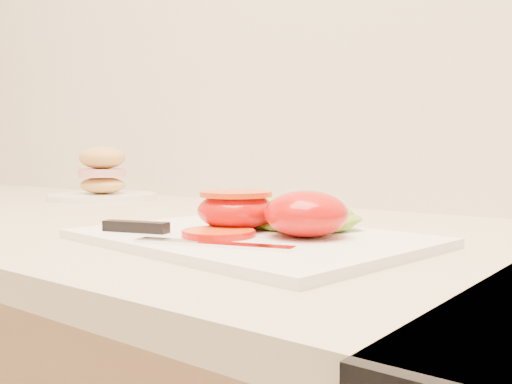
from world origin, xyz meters
The scene contains 8 objects.
cutting_board centered at (-0.08, 1.59, 0.94)m, with size 0.36×0.26×0.01m, color white.
tomato_half_dome centered at (-0.02, 1.61, 0.96)m, with size 0.09×0.09×0.05m, color red.
tomato_half_cut centered at (-0.12, 1.60, 0.96)m, with size 0.09×0.09×0.04m.
tomato_slice_0 centered at (-0.10, 1.55, 0.94)m, with size 0.08×0.08×0.01m, color #DA491A.
lettuce_leaf_0 centered at (-0.09, 1.67, 0.96)m, with size 0.16×0.11×0.03m, color #81B830.
lettuce_leaf_1 centered at (-0.05, 1.67, 0.95)m, with size 0.10×0.07×0.02m, color #81B830.
knife centered at (-0.14, 1.51, 0.94)m, with size 0.25×0.07×0.01m.
sandwich_plate centered at (-0.69, 1.84, 0.97)m, with size 0.22×0.22×0.11m.
Camera 1 is at (0.30, 1.11, 1.03)m, focal length 40.00 mm.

